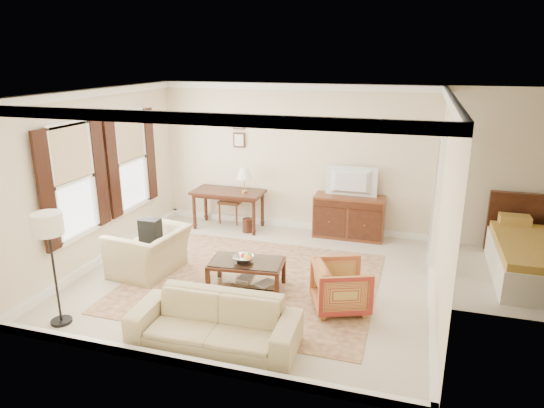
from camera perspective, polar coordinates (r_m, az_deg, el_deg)
The scene contains 20 objects.
room_shell at distance 7.17m, azimuth -2.26°, elevation 9.59°, with size 5.51×5.01×2.91m.
window_front at distance 8.06m, azimuth -22.38°, elevation 2.47°, with size 0.12×1.56×1.80m, color #CCB284, non-canonical shape.
window_rear at distance 9.31m, azimuth -16.28°, elevation 4.93°, with size 0.12×1.56×1.80m, color #CCB284, non-canonical shape.
doorway at distance 8.56m, azimuth 18.75°, elevation 0.36°, with size 0.10×1.12×2.25m, color white, non-canonical shape.
rug at distance 7.72m, azimuth -2.39°, elevation -9.07°, with size 3.83×3.28×0.01m, color #5C2A1E.
writing_desk at distance 9.85m, azimuth -5.17°, elevation 0.94°, with size 1.43×0.72×0.78m.
desk_chair at distance 10.24m, azimuth -4.85°, elevation 0.71°, with size 0.45×0.45×1.05m, color brown, non-canonical shape.
desk_lamp at distance 9.63m, azimuth -3.27°, elevation 2.83°, with size 0.32×0.32×0.50m, color silver, non-canonical shape.
framed_prints at distance 9.94m, azimuth -3.90°, elevation 8.60°, with size 0.25×0.04×0.68m, color #431F13, non-canonical shape.
sideboard at distance 9.49m, azimuth 9.04°, elevation -1.49°, with size 1.34×0.51×0.82m, color brown.
tv at distance 9.23m, azimuth 9.27°, elevation 3.65°, with size 0.94×0.54×0.12m, color black.
coffee_table at distance 7.35m, azimuth -3.00°, elevation -7.47°, with size 1.16×0.75×0.47m.
fruit_bowl at distance 7.29m, azimuth -3.38°, elevation -6.29°, with size 0.42×0.42×0.10m, color silver.
book_a at distance 7.50m, azimuth -3.86°, elevation -8.43°, with size 0.28×0.04×0.38m, color brown.
book_b at distance 7.34m, azimuth -1.35°, elevation -9.03°, with size 0.28×0.03×0.38m, color brown.
striped_armchair at distance 6.85m, azimuth 8.12°, elevation -9.35°, with size 0.73×0.69×0.75m, color maroon.
club_armchair at distance 8.08m, azimuth -14.31°, elevation -4.56°, with size 1.14×0.74×0.99m, color beige.
backpack at distance 7.99m, azimuth -14.13°, elevation -2.90°, with size 0.32×0.22×0.40m, color black.
sofa at distance 6.06m, azimuth -6.83°, elevation -12.78°, with size 2.06×0.60×0.81m, color beige.
floor_lamp at distance 6.70m, azimuth -24.80°, elevation -3.04°, with size 0.38×0.38×1.54m.
Camera 1 is at (2.32, -6.72, 3.42)m, focal length 32.00 mm.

